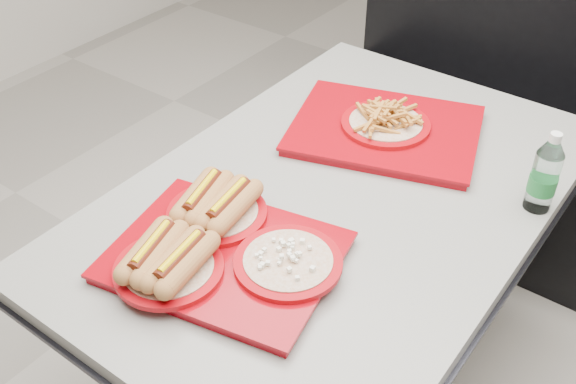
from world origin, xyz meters
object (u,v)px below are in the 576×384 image
Objects in this scene: diner_table at (337,241)px; tray_far at (385,126)px; water_bottle at (544,176)px; booth_bench at (493,121)px; tray_near at (217,245)px.

diner_table is 0.34m from tray_far.
water_bottle reaches higher than diner_table.
tray_far is at bearing -92.61° from booth_bench.
booth_bench is at bearing 115.18° from water_bottle.
booth_bench reaches higher than water_bottle.
booth_bench is 6.56× the size of water_bottle.
tray_near is at bearing -130.05° from water_bottle.
tray_near is (-0.08, -0.36, 0.20)m from diner_table.
tray_far is at bearing 172.60° from water_bottle.
diner_table is 6.90× the size of water_bottle.
tray_far is at bearing 86.11° from tray_near.
water_bottle is at bearing 28.74° from diner_table.
booth_bench reaches higher than tray_near.
diner_table is at bearing 77.33° from tray_near.
water_bottle is at bearing -7.40° from tray_far.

